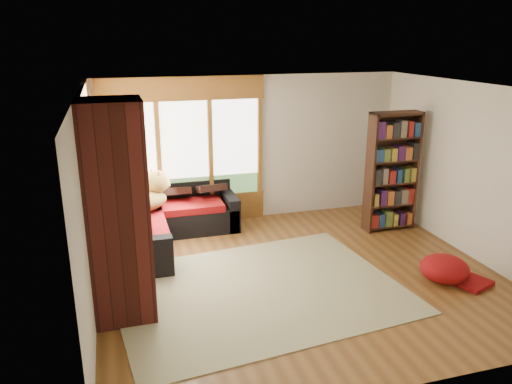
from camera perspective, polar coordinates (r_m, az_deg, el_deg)
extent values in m
plane|color=brown|center=(7.19, 5.01, -9.45)|extent=(5.50, 5.50, 0.00)
plane|color=white|center=(6.45, 5.62, 11.63)|extent=(5.50, 5.50, 0.00)
cube|color=silver|center=(9.00, -0.53, 4.97)|extent=(5.50, 0.04, 2.60)
cube|color=silver|center=(4.63, 16.76, -8.20)|extent=(5.50, 0.04, 2.60)
cube|color=silver|center=(6.28, -18.78, -1.57)|extent=(0.04, 5.00, 2.60)
cube|color=silver|center=(8.10, 23.72, 2.06)|extent=(0.04, 5.00, 2.60)
cube|color=#915D25|center=(8.72, -8.12, 4.72)|extent=(2.82, 0.10, 1.90)
cube|color=white|center=(8.72, -8.12, 4.72)|extent=(2.54, 0.09, 1.62)
cube|color=#915D25|center=(7.41, -18.32, 1.73)|extent=(0.10, 2.62, 1.90)
cube|color=white|center=(7.41, -18.32, 1.73)|extent=(0.09, 2.36, 1.62)
cube|color=olive|center=(8.13, -18.26, 5.98)|extent=(0.03, 0.72, 0.90)
cube|color=#471914|center=(5.93, -15.51, -2.35)|extent=(0.70, 0.70, 2.60)
cube|color=black|center=(8.59, -10.35, -3.53)|extent=(2.20, 0.90, 0.42)
cube|color=black|center=(8.79, -10.74, -0.30)|extent=(2.20, 0.20, 0.38)
cube|color=black|center=(8.71, -3.83, -2.36)|extent=(0.20, 0.90, 0.60)
cube|color=maroon|center=(8.38, -11.03, -2.15)|extent=(1.90, 0.66, 0.12)
cube|color=black|center=(7.96, -14.49, -5.56)|extent=(0.90, 2.20, 0.42)
cube|color=black|center=(7.82, -17.27, -3.07)|extent=(0.20, 2.20, 0.38)
cube|color=black|center=(7.01, -14.19, -7.98)|extent=(0.90, 0.20, 0.60)
cube|color=maroon|center=(7.54, -13.62, -4.60)|extent=(0.66, 1.20, 0.12)
cube|color=maroon|center=(8.43, -13.99, -2.25)|extent=(0.66, 0.66, 0.12)
cube|color=beige|center=(6.78, 0.30, -11.11)|extent=(3.95, 3.18, 0.01)
cube|color=#391E13|center=(9.03, 17.55, 2.39)|extent=(0.04, 0.29, 2.05)
cube|color=#391E13|center=(8.60, 12.88, 2.04)|extent=(0.04, 0.29, 2.05)
cube|color=#391E13|center=(8.92, 14.83, 2.44)|extent=(0.88, 0.02, 2.05)
cube|color=#391E13|center=(9.10, 14.79, -3.65)|extent=(0.80, 0.27, 0.03)
cube|color=#391E13|center=(8.97, 14.99, -1.33)|extent=(0.80, 0.27, 0.03)
cube|color=#391E13|center=(8.85, 15.18, 1.06)|extent=(0.80, 0.27, 0.03)
cube|color=#391E13|center=(8.76, 15.38, 3.51)|extent=(0.80, 0.27, 0.03)
cube|color=#391E13|center=(8.67, 15.59, 6.01)|extent=(0.80, 0.27, 0.03)
cube|color=#391E13|center=(8.61, 15.80, 8.55)|extent=(0.80, 0.27, 0.03)
cube|color=#726659|center=(8.79, 15.34, 2.19)|extent=(0.76, 0.21, 1.89)
ellipsoid|color=maroon|center=(7.41, 20.75, -8.11)|extent=(0.86, 0.86, 0.36)
ellipsoid|color=olive|center=(8.20, -13.19, -0.57)|extent=(1.12, 0.97, 0.32)
sphere|color=olive|center=(8.32, -11.23, 0.93)|extent=(0.51, 0.51, 0.38)
cone|color=olive|center=(8.25, -11.66, 1.86)|extent=(0.19, 0.19, 0.17)
ellipsoid|color=black|center=(7.39, -13.79, -3.04)|extent=(0.53, 0.78, 0.25)
sphere|color=black|center=(7.61, -14.08, -1.49)|extent=(0.32, 0.32, 0.30)
cone|color=black|center=(7.52, -14.11, -0.73)|extent=(0.12, 0.12, 0.13)
cube|color=black|center=(8.69, -6.13, 0.98)|extent=(0.45, 0.12, 0.45)
cube|color=black|center=(8.62, -10.05, 0.65)|extent=(0.45, 0.12, 0.45)
cube|color=black|center=(8.13, -16.18, -0.80)|extent=(0.45, 0.12, 0.45)
cube|color=black|center=(7.09, -16.05, -3.47)|extent=(0.45, 0.12, 0.45)
cube|color=maroon|center=(8.58, -14.03, 0.32)|extent=(0.42, 0.12, 0.42)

